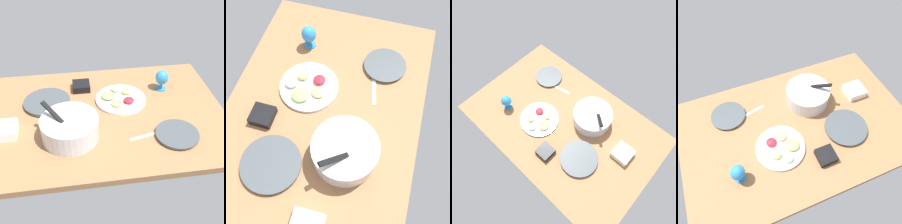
% 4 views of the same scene
% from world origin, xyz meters
% --- Properties ---
extents(ground_plane, '(1.60, 1.04, 0.04)m').
position_xyz_m(ground_plane, '(0.00, 0.00, -0.02)').
color(ground_plane, '#8C603D').
extents(dinner_plate_left, '(0.25, 0.25, 0.02)m').
position_xyz_m(dinner_plate_left, '(-0.43, 0.26, 0.01)').
color(dinner_plate_left, silver).
rests_on(dinner_plate_left, ground_plane).
extents(dinner_plate_right, '(0.30, 0.30, 0.03)m').
position_xyz_m(dinner_plate_right, '(0.30, -0.15, 0.01)').
color(dinner_plate_right, silver).
rests_on(dinner_plate_right, ground_plane).
extents(mixing_bowl, '(0.32, 0.32, 0.20)m').
position_xyz_m(mixing_bowl, '(0.16, 0.18, 0.07)').
color(mixing_bowl, silver).
rests_on(mixing_bowl, ground_plane).
extents(fruit_platter, '(0.33, 0.33, 0.05)m').
position_xyz_m(fruit_platter, '(-0.17, -0.12, 0.02)').
color(fruit_platter, silver).
rests_on(fruit_platter, ground_plane).
extents(hurricane_glass_blue, '(0.09, 0.09, 0.14)m').
position_xyz_m(hurricane_glass_blue, '(-0.47, -0.21, 0.09)').
color(hurricane_glass_blue, '#2A80C9').
rests_on(hurricane_glass_blue, ground_plane).
extents(square_bowl_black, '(0.12, 0.12, 0.05)m').
position_xyz_m(square_bowl_black, '(0.07, -0.29, 0.03)').
color(square_bowl_black, black).
rests_on(square_bowl_black, ground_plane).
extents(square_bowl_white, '(0.14, 0.14, 0.06)m').
position_xyz_m(square_bowl_white, '(0.53, 0.11, 0.03)').
color(square_bowl_white, white).
rests_on(square_bowl_white, ground_plane).
extents(fork_by_left_plate, '(0.18, 0.06, 0.01)m').
position_xyz_m(fork_by_left_plate, '(-0.25, 0.24, 0.00)').
color(fork_by_left_plate, silver).
rests_on(fork_by_left_plate, ground_plane).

